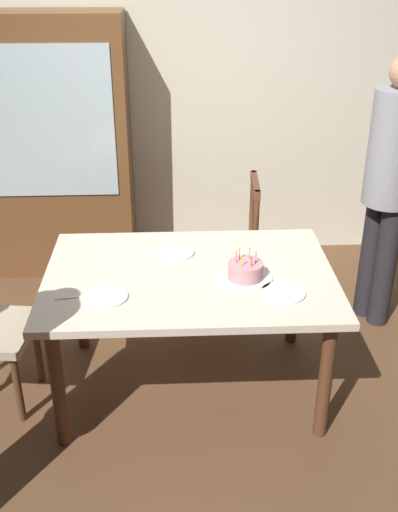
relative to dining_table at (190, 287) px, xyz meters
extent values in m
plane|color=brown|center=(0.00, 0.00, -0.66)|extent=(6.40, 6.40, 0.00)
cube|color=beige|center=(0.00, 1.85, 0.64)|extent=(6.40, 0.10, 2.60)
cube|color=beige|center=(0.00, 0.00, 0.07)|extent=(1.53, 1.04, 0.04)
cylinder|color=#56331E|center=(-0.66, -0.42, -0.31)|extent=(0.07, 0.07, 0.70)
cylinder|color=#56331E|center=(0.66, -0.42, -0.31)|extent=(0.07, 0.07, 0.70)
cylinder|color=#56331E|center=(-0.66, 0.42, -0.31)|extent=(0.07, 0.07, 0.70)
cylinder|color=#56331E|center=(0.66, 0.42, -0.31)|extent=(0.07, 0.07, 0.70)
cylinder|color=silver|center=(0.29, -0.08, 0.09)|extent=(0.28, 0.28, 0.01)
cylinder|color=#D18C93|center=(0.29, -0.08, 0.14)|extent=(0.18, 0.18, 0.08)
cylinder|color=#D872CC|center=(0.34, -0.08, 0.21)|extent=(0.01, 0.01, 0.05)
sphere|color=#FFC64C|center=(0.34, -0.08, 0.24)|extent=(0.01, 0.01, 0.01)
cylinder|color=#66CC72|center=(0.31, -0.03, 0.21)|extent=(0.01, 0.01, 0.05)
sphere|color=#FFC64C|center=(0.31, -0.03, 0.24)|extent=(0.01, 0.01, 0.01)
cylinder|color=#F2994C|center=(0.26, -0.04, 0.21)|extent=(0.01, 0.01, 0.05)
sphere|color=#FFC64C|center=(0.26, -0.04, 0.24)|extent=(0.01, 0.01, 0.01)
cylinder|color=#D872CC|center=(0.24, -0.07, 0.21)|extent=(0.01, 0.01, 0.05)
sphere|color=#FFC64C|center=(0.24, -0.07, 0.24)|extent=(0.01, 0.01, 0.01)
cylinder|color=yellow|center=(0.26, -0.12, 0.21)|extent=(0.01, 0.01, 0.05)
sphere|color=#FFC64C|center=(0.26, -0.12, 0.24)|extent=(0.01, 0.01, 0.01)
cylinder|color=#E54C4C|center=(0.31, -0.12, 0.21)|extent=(0.01, 0.01, 0.05)
sphere|color=#FFC64C|center=(0.31, -0.12, 0.24)|extent=(0.01, 0.01, 0.01)
cylinder|color=white|center=(-0.42, -0.23, 0.09)|extent=(0.22, 0.22, 0.01)
cylinder|color=white|center=(-0.08, 0.23, 0.09)|extent=(0.22, 0.22, 0.01)
cylinder|color=white|center=(0.46, -0.23, 0.09)|extent=(0.22, 0.22, 0.01)
cube|color=silver|center=(-0.58, -0.23, 0.09)|extent=(0.18, 0.04, 0.01)
cube|color=silver|center=(-0.24, 0.24, 0.09)|extent=(0.18, 0.05, 0.01)
cube|color=beige|center=(0.25, 0.84, -0.21)|extent=(0.47, 0.47, 0.05)
cylinder|color=#56331E|center=(0.09, 1.02, -0.45)|extent=(0.04, 0.04, 0.42)
cylinder|color=#56331E|center=(0.07, 0.68, -0.45)|extent=(0.04, 0.04, 0.42)
cylinder|color=#56331E|center=(0.43, 1.00, -0.45)|extent=(0.04, 0.04, 0.42)
cylinder|color=#56331E|center=(0.41, 0.66, -0.45)|extent=(0.04, 0.04, 0.42)
cylinder|color=#56331E|center=(0.46, 1.01, 0.04)|extent=(0.04, 0.04, 0.50)
cylinder|color=#56331E|center=(0.44, 0.65, 0.04)|extent=(0.04, 0.04, 0.50)
cube|color=#56331E|center=(0.45, 0.83, 0.26)|extent=(0.06, 0.40, 0.06)
cylinder|color=#56331E|center=(-0.91, -0.25, -0.45)|extent=(0.04, 0.04, 0.42)
cylinder|color=#56331E|center=(-0.87, 0.09, -0.45)|extent=(0.04, 0.04, 0.42)
cylinder|color=#262328|center=(1.23, 0.74, -0.24)|extent=(0.14, 0.14, 0.85)
cylinder|color=#262328|center=(1.29, 0.62, -0.24)|extent=(0.14, 0.14, 0.85)
cylinder|color=gray|center=(1.26, 0.68, 0.54)|extent=(0.32, 0.32, 0.70)
cube|color=brown|center=(-0.94, 1.56, 0.29)|extent=(1.10, 0.44, 1.90)
cube|color=silver|center=(-0.94, 1.34, 0.54)|extent=(0.94, 0.01, 1.04)
camera|label=1|loc=(-0.08, -2.81, 1.63)|focal=42.68mm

